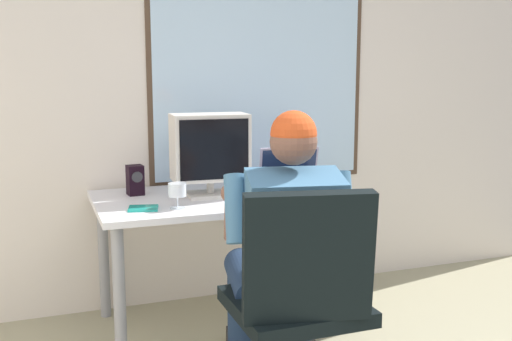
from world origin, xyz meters
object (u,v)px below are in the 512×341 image
at_px(wine_glass, 177,191).
at_px(cd_case, 143,208).
at_px(laptop, 292,179).
at_px(desk, 227,211).
at_px(desk_speaker, 135,180).
at_px(person_seated, 286,246).
at_px(office_chair, 301,290).
at_px(crt_monitor, 210,148).

relative_size(wine_glass, cd_case, 0.76).
distance_m(laptop, wine_glass, 0.75).
relative_size(desk, cd_case, 8.43).
relative_size(laptop, desk_speaker, 2.39).
relative_size(person_seated, desk_speaker, 7.69).
relative_size(office_chair, crt_monitor, 2.20).
height_order(person_seated, crt_monitor, person_seated).
height_order(desk, laptop, laptop).
relative_size(desk, person_seated, 1.13).
relative_size(person_seated, laptop, 3.22).
distance_m(desk, cd_case, 0.53).
height_order(desk, desk_speaker, desk_speaker).
xyz_separation_m(crt_monitor, desk_speaker, (-0.37, 0.17, -0.18)).
xyz_separation_m(person_seated, crt_monitor, (-0.11, 0.77, 0.33)).
distance_m(crt_monitor, wine_glass, 0.37).
relative_size(desk, laptop, 3.64).
relative_size(crt_monitor, desk_speaker, 2.73).
bearing_deg(person_seated, wine_glass, 122.40).
distance_m(office_chair, person_seated, 0.29).
height_order(person_seated, laptop, person_seated).
distance_m(desk, office_chair, 1.04).
relative_size(wine_glass, desk_speaker, 0.78).
bearing_deg(desk, laptop, 1.42).
bearing_deg(wine_glass, desk_speaker, 109.38).
distance_m(office_chair, laptop, 1.15).
height_order(office_chair, cd_case, office_chair).
bearing_deg(crt_monitor, cd_case, -154.73).
distance_m(wine_glass, desk_speaker, 0.42).
height_order(office_chair, wine_glass, office_chair).
distance_m(person_seated, cd_case, 0.78).
bearing_deg(desk, office_chair, -91.58).
distance_m(desk, laptop, 0.41).
xyz_separation_m(office_chair, wine_glass, (-0.30, 0.82, 0.26)).
height_order(person_seated, wine_glass, person_seated).
xyz_separation_m(desk, cd_case, (-0.49, -0.18, 0.10)).
relative_size(person_seated, crt_monitor, 2.82).
distance_m(person_seated, wine_glass, 0.67).
bearing_deg(wine_glass, laptop, 17.90).
xyz_separation_m(office_chair, person_seated, (0.05, 0.27, 0.09)).
bearing_deg(office_chair, desk, 88.42).
bearing_deg(wine_glass, person_seated, -57.60).
xyz_separation_m(person_seated, cd_case, (-0.51, 0.58, 0.08)).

